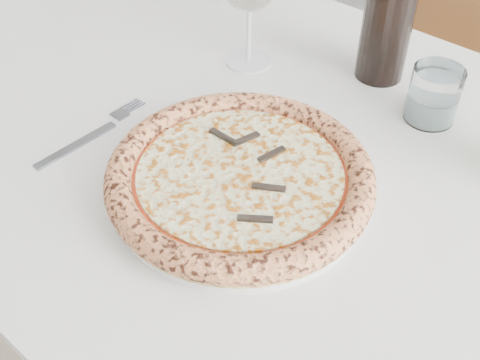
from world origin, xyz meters
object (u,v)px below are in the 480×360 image
(pizza, at_px, (240,176))
(dining_table, at_px, (280,199))
(plate, at_px, (240,187))
(chair_far, at_px, (472,61))
(tumbler, at_px, (433,98))

(pizza, bearing_deg, dining_table, 90.00)
(dining_table, height_order, plate, plate)
(dining_table, xyz_separation_m, chair_far, (0.05, 0.76, -0.13))
(dining_table, bearing_deg, tumbler, 53.90)
(plate, height_order, tumbler, tumbler)
(pizza, distance_m, tumbler, 0.31)
(tumbler, bearing_deg, pizza, -115.11)
(dining_table, distance_m, chair_far, 0.77)
(dining_table, bearing_deg, pizza, -90.00)
(dining_table, xyz_separation_m, tumbler, (0.13, 0.18, 0.13))
(tumbler, bearing_deg, dining_table, -126.10)
(chair_far, xyz_separation_m, tumbler, (0.08, -0.58, 0.26))
(dining_table, height_order, pizza, pizza)
(dining_table, height_order, tumbler, tumbler)
(plate, height_order, pizza, pizza)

